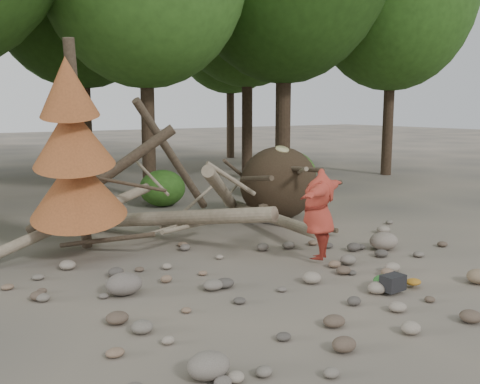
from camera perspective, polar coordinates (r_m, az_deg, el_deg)
ground at (r=9.79m, az=7.37°, el=-9.04°), size 120.00×120.00×0.00m
deadfall_pile at (r=14.04m, az=2.43°, el=0.57°), size 8.55×5.24×3.30m
dead_conifer at (r=10.85m, az=-17.28°, el=3.81°), size 2.06×2.16×4.35m
bush_mid at (r=16.54m, az=-8.28°, el=0.41°), size 1.40×1.40×1.12m
bush_right at (r=18.02m, az=4.99°, el=1.96°), size 2.00×2.00×1.60m
frisbee_thrower at (r=10.49m, az=8.40°, el=-2.34°), size 2.18×1.64×2.26m
backpack at (r=9.22m, az=15.97°, el=-9.63°), size 0.39×0.27×0.26m
cloth_green at (r=9.48m, az=15.27°, el=-9.35°), size 0.46×0.38×0.17m
cloth_orange at (r=9.63m, az=17.98°, el=-9.39°), size 0.29×0.24×0.11m
boulder_front_left at (r=6.34m, az=-3.39°, el=-17.99°), size 0.50×0.45×0.30m
boulder_front_right at (r=10.24m, az=24.10°, el=-8.22°), size 0.42×0.38×0.25m
boulder_mid_right at (r=11.89m, az=15.08°, el=-5.07°), size 0.63×0.56×0.38m
boulder_mid_left at (r=9.03m, az=-12.26°, el=-9.55°), size 0.60×0.54×0.36m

